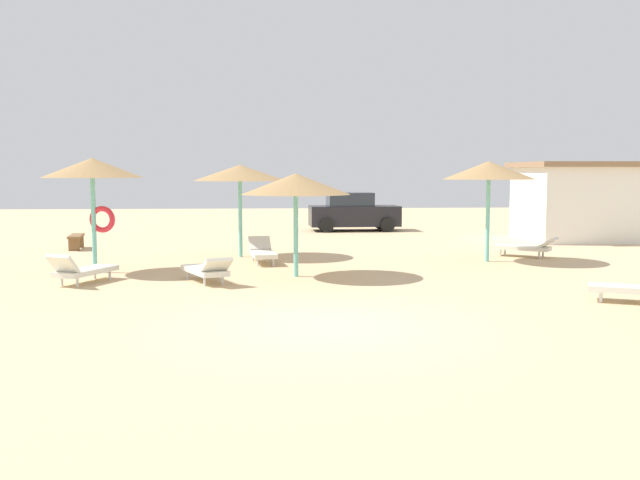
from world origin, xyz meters
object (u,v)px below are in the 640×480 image
parasol_5 (489,171)px  bench_0 (76,239)px  parasol_1 (240,173)px  lounger_2 (82,270)px  parked_car (353,212)px  beach_cabana (571,201)px  lounger_3 (207,270)px  lounger_5 (526,247)px  lounger_1 (262,252)px  parasol_2 (92,169)px  parasol_3 (296,184)px

parasol_5 → bench_0: size_ratio=1.91×
parasol_1 → lounger_2: parasol_1 is taller
parasol_1 → parked_car: (4.68, 9.69, -1.77)m
lounger_2 → beach_cabana: 18.93m
lounger_3 → lounger_5: (9.47, 4.52, -0.00)m
parasol_1 → lounger_1: parasol_1 is taller
parasol_1 → lounger_3: parasol_1 is taller
lounger_3 → parasol_2: bearing=147.2°
lounger_2 → lounger_5: bearing=19.7°
parasol_1 → parked_car: bearing=64.2°
lounger_5 → beach_cabana: size_ratio=0.45×
parasol_5 → lounger_3: bearing=-156.0°
lounger_1 → lounger_5: bearing=5.9°
lounger_1 → parked_car: parked_car is taller
parasol_2 → lounger_3: bearing=-32.8°
parasol_2 → parasol_5: (10.98, 1.53, -0.03)m
lounger_5 → bench_0: size_ratio=1.24×
beach_cabana → parasol_5: bearing=-129.6°
lounger_5 → beach_cabana: (3.74, 5.39, 1.22)m
parasol_5 → parked_car: parasol_5 is taller
lounger_3 → bench_0: 9.39m
parasol_3 → parked_car: size_ratio=0.68×
beach_cabana → lounger_3: bearing=-143.1°
parked_car → lounger_3: bearing=-109.5°
parasol_5 → parked_car: (-2.62, 11.39, -1.85)m
lounger_5 → parasol_5: bearing=-147.0°
parasol_1 → parasol_2: (-3.68, -3.23, 0.10)m
parasol_2 → lounger_3: size_ratio=1.50×
parasol_3 → lounger_5: 8.41m
parasol_3 → lounger_1: 3.55m
lounger_1 → beach_cabana: 13.51m
parasol_3 → lounger_3: 3.08m
lounger_5 → parked_car: parked_car is taller
lounger_2 → lounger_3: lounger_2 is taller
lounger_2 → lounger_5: lounger_2 is taller
parasol_1 → beach_cabana: 13.49m
parasol_1 → parasol_3: 4.61m
beach_cabana → parasol_1: bearing=-159.5°
parasol_3 → beach_cabana: 14.30m
parasol_1 → parasol_5: 7.49m
parasol_5 → lounger_1: bearing=178.6°
parasol_2 → lounger_3: parasol_2 is taller
beach_cabana → parasol_2: bearing=-154.0°
lounger_3 → bench_0: lounger_3 is taller
bench_0 → parked_car: (10.39, 7.02, 0.48)m
parasol_2 → lounger_5: parasol_2 is taller
parasol_5 → lounger_5: size_ratio=1.54×
parasol_2 → parasol_3: 5.37m
parked_car → parasol_3: bearing=-102.6°
parasol_1 → parked_car: size_ratio=0.71×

